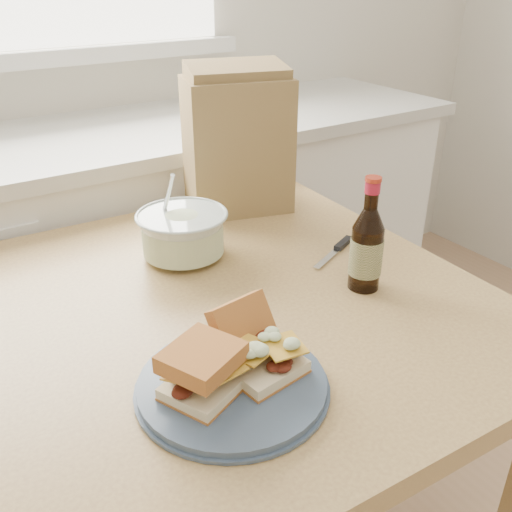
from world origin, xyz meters
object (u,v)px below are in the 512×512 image
beer_bottle (367,248)px  paper_bag (238,145)px  coleslaw_bowl (183,236)px  plate (232,385)px  dining_table (223,351)px

beer_bottle → paper_bag: size_ratio=0.69×
coleslaw_bowl → beer_bottle: 0.39m
plate → beer_bottle: beer_bottle is taller
plate → coleslaw_bowl: bearing=72.5°
plate → paper_bag: 0.74m
plate → coleslaw_bowl: (0.14, 0.43, 0.04)m
coleslaw_bowl → paper_bag: size_ratio=0.60×
coleslaw_bowl → dining_table: bearing=-96.3°
dining_table → plate: (-0.11, -0.23, 0.13)m
plate → beer_bottle: 0.40m
dining_table → beer_bottle: (0.26, -0.11, 0.21)m
dining_table → paper_bag: size_ratio=3.10×
paper_bag → beer_bottle: bearing=-75.1°
plate → beer_bottle: bearing=17.9°
coleslaw_bowl → plate: bearing=-107.5°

